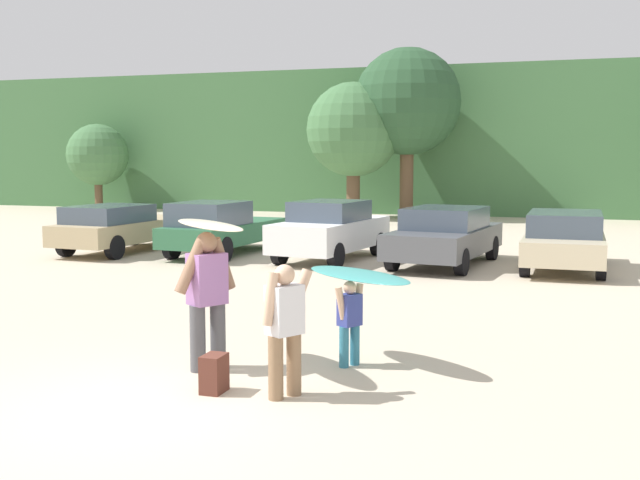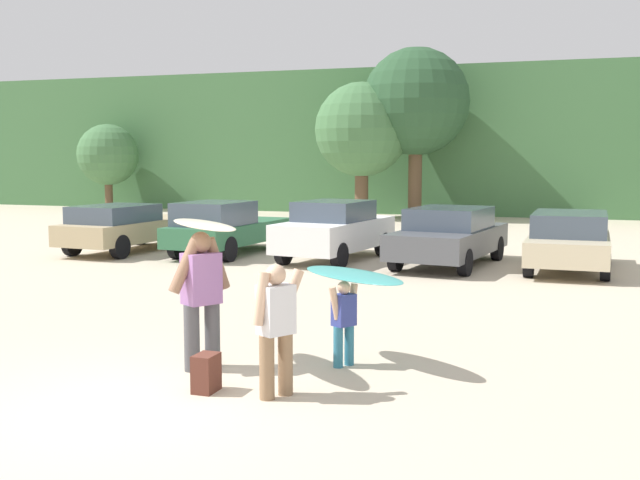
{
  "view_description": "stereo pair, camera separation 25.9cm",
  "coord_description": "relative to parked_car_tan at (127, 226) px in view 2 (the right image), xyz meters",
  "views": [
    {
      "loc": [
        4.5,
        -7.26,
        2.76
      ],
      "look_at": [
        0.07,
        6.29,
        1.22
      ],
      "focal_mm": 43.8,
      "sensor_mm": 36.0,
      "label": 1
    },
    {
      "loc": [
        4.75,
        -7.18,
        2.76
      ],
      "look_at": [
        0.07,
        6.29,
        1.22
      ],
      "focal_mm": 43.8,
      "sensor_mm": 36.0,
      "label": 2
    }
  ],
  "objects": [
    {
      "name": "surfboard_teal",
      "position": [
        9.71,
        -9.62,
        0.47
      ],
      "size": [
        1.89,
        1.55,
        0.12
      ],
      "rotation": [
        0.0,
        0.0,
        2.54
      ],
      "color": "teal"
    },
    {
      "name": "backpack_dropped",
      "position": [
        8.44,
        -11.33,
        -0.51
      ],
      "size": [
        0.24,
        0.34,
        0.45
      ],
      "color": "#592D23",
      "rests_on": "ground_plane"
    },
    {
      "name": "tree_ridge_back",
      "position": [
        3.08,
        13.72,
        3.15
      ],
      "size": [
        4.12,
        4.12,
        5.97
      ],
      "color": "brown",
      "rests_on": "ground_plane"
    },
    {
      "name": "surfboard_cream",
      "position": [
        7.96,
        -10.44,
        1.15
      ],
      "size": [
        1.78,
        1.77,
        0.08
      ],
      "rotation": [
        0.0,
        0.0,
        2.36
      ],
      "color": "beige"
    },
    {
      "name": "tree_far_right",
      "position": [
        5.3,
        14.51,
        4.35
      ],
      "size": [
        4.68,
        4.68,
        7.46
      ],
      "color": "brown",
      "rests_on": "ground_plane"
    },
    {
      "name": "person_adult",
      "position": [
        7.93,
        -10.45,
        0.28
      ],
      "size": [
        0.59,
        0.84,
        1.8
      ],
      "rotation": [
        0.0,
        0.0,
        2.6
      ],
      "color": "#4C4C51",
      "rests_on": "ground_plane"
    },
    {
      "name": "person_companion",
      "position": [
        9.29,
        -11.24,
        0.14
      ],
      "size": [
        0.48,
        0.68,
        1.54
      ],
      "rotation": [
        0.0,
        0.0,
        2.6
      ],
      "color": "#8C6B4C",
      "rests_on": "ground_plane"
    },
    {
      "name": "parked_car_white",
      "position": [
        6.25,
        0.26,
        0.08
      ],
      "size": [
        2.28,
        4.44,
        1.58
      ],
      "rotation": [
        0.0,
        0.0,
        1.44
      ],
      "color": "white",
      "rests_on": "ground_plane"
    },
    {
      "name": "parked_car_champagne",
      "position": [
        12.18,
        0.4,
        0.02
      ],
      "size": [
        1.89,
        4.55,
        1.4
      ],
      "rotation": [
        0.0,
        0.0,
        1.57
      ],
      "color": "beige",
      "rests_on": "ground_plane"
    },
    {
      "name": "parked_car_tan",
      "position": [
        0.0,
        0.0,
        0.0
      ],
      "size": [
        2.14,
        4.83,
        1.38
      ],
      "rotation": [
        0.0,
        0.0,
        1.5
      ],
      "color": "tan",
      "rests_on": "ground_plane"
    },
    {
      "name": "parked_car_forest_green",
      "position": [
        3.01,
        0.31,
        0.04
      ],
      "size": [
        2.03,
        4.69,
        1.52
      ],
      "rotation": [
        0.0,
        0.0,
        1.51
      ],
      "color": "#2D6642",
      "rests_on": "ground_plane"
    },
    {
      "name": "person_child",
      "position": [
        9.63,
        -9.72,
        -0.09
      ],
      "size": [
        0.33,
        0.46,
        1.14
      ],
      "rotation": [
        0.0,
        0.0,
        2.6
      ],
      "color": "teal",
      "rests_on": "ground_plane"
    },
    {
      "name": "parked_car_dark_gray",
      "position": [
        9.29,
        0.24,
        0.03
      ],
      "size": [
        2.46,
        4.85,
        1.47
      ],
      "rotation": [
        0.0,
        0.0,
        1.44
      ],
      "color": "#4C4F54",
      "rests_on": "ground_plane"
    },
    {
      "name": "ground_plane",
      "position": [
        7.89,
        -12.15,
        -0.74
      ],
      "size": [
        120.0,
        120.0,
        0.0
      ],
      "primitive_type": "plane",
      "color": "beige"
    },
    {
      "name": "tree_center_left",
      "position": [
        -10.79,
        14.97,
        2.07
      ],
      "size": [
        3.11,
        3.11,
        4.38
      ],
      "color": "brown",
      "rests_on": "ground_plane"
    },
    {
      "name": "hillside_ridge",
      "position": [
        7.89,
        22.72,
        2.72
      ],
      "size": [
        108.0,
        12.0,
        6.92
      ],
      "primitive_type": "cube",
      "color": "#427042",
      "rests_on": "ground_plane"
    }
  ]
}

